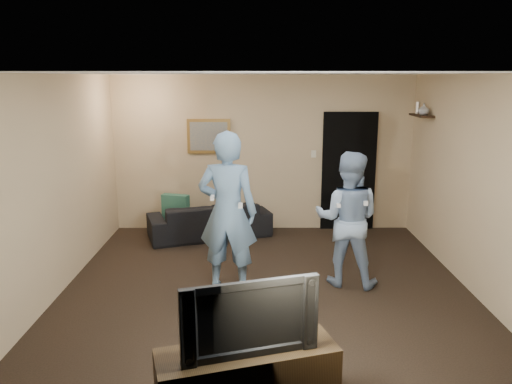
{
  "coord_description": "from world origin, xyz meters",
  "views": [
    {
      "loc": [
        -0.14,
        -5.8,
        2.57
      ],
      "look_at": [
        -0.12,
        0.3,
        1.15
      ],
      "focal_mm": 35.0,
      "sensor_mm": 36.0,
      "label": 1
    }
  ],
  "objects_px": {
    "sofa": "(209,219)",
    "tv_console": "(247,379)",
    "wii_player_left": "(228,212)",
    "wii_player_right": "(347,219)",
    "television": "(247,314)"
  },
  "relations": [
    {
      "from": "sofa",
      "to": "tv_console",
      "type": "xyz_separation_m",
      "value": [
        0.68,
        -4.36,
        -0.03
      ]
    },
    {
      "from": "tv_console",
      "to": "wii_player_left",
      "type": "xyz_separation_m",
      "value": [
        -0.26,
        2.28,
        0.73
      ]
    },
    {
      "from": "wii_player_left",
      "to": "wii_player_right",
      "type": "xyz_separation_m",
      "value": [
        1.47,
        0.16,
        -0.14
      ]
    },
    {
      "from": "television",
      "to": "wii_player_right",
      "type": "height_order",
      "value": "wii_player_right"
    },
    {
      "from": "television",
      "to": "wii_player_left",
      "type": "distance_m",
      "value": 2.3
    },
    {
      "from": "tv_console",
      "to": "wii_player_left",
      "type": "distance_m",
      "value": 2.41
    },
    {
      "from": "sofa",
      "to": "television",
      "type": "relative_size",
      "value": 1.84
    },
    {
      "from": "television",
      "to": "wii_player_left",
      "type": "height_order",
      "value": "wii_player_left"
    },
    {
      "from": "television",
      "to": "wii_player_right",
      "type": "relative_size",
      "value": 0.63
    },
    {
      "from": "television",
      "to": "wii_player_right",
      "type": "xyz_separation_m",
      "value": [
        1.21,
        2.45,
        0.04
      ]
    },
    {
      "from": "tv_console",
      "to": "sofa",
      "type": "bearing_deg",
      "value": 82.51
    },
    {
      "from": "television",
      "to": "wii_player_right",
      "type": "distance_m",
      "value": 2.73
    },
    {
      "from": "tv_console",
      "to": "television",
      "type": "distance_m",
      "value": 0.56
    },
    {
      "from": "tv_console",
      "to": "wii_player_left",
      "type": "height_order",
      "value": "wii_player_left"
    },
    {
      "from": "wii_player_left",
      "to": "wii_player_right",
      "type": "distance_m",
      "value": 1.49
    }
  ]
}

